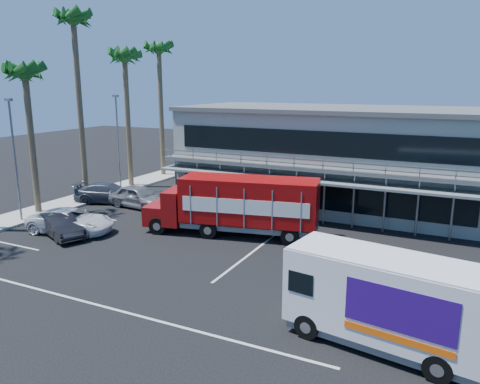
% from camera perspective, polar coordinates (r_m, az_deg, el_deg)
% --- Properties ---
extents(ground, '(120.00, 120.00, 0.00)m').
position_cam_1_polar(ground, '(24.55, -5.26, -8.45)').
color(ground, black).
rests_on(ground, ground).
extents(building, '(22.40, 12.00, 7.30)m').
position_cam_1_polar(building, '(35.94, 11.30, 4.30)').
color(building, gray).
rests_on(building, ground).
extents(curb_strip, '(3.00, 32.00, 0.16)m').
position_cam_1_polar(curb_strip, '(38.15, -20.04, -1.22)').
color(curb_strip, '#A5A399').
rests_on(curb_strip, ground).
extents(palm_c, '(2.80, 2.80, 10.75)m').
position_cam_1_polar(palm_c, '(35.02, -24.70, 12.30)').
color(palm_c, brown).
rests_on(palm_c, ground).
extents(palm_d, '(2.80, 2.80, 14.75)m').
position_cam_1_polar(palm_d, '(38.82, -19.58, 18.01)').
color(palm_d, brown).
rests_on(palm_d, ground).
extents(palm_e, '(2.80, 2.80, 12.25)m').
position_cam_1_polar(palm_e, '(42.04, -13.85, 14.89)').
color(palm_e, brown).
rests_on(palm_e, ground).
extents(palm_f, '(2.80, 2.80, 13.25)m').
position_cam_1_polar(palm_f, '(46.69, -9.84, 15.96)').
color(palm_f, brown).
rests_on(palm_f, ground).
extents(light_pole_near, '(0.50, 0.25, 8.09)m').
position_cam_1_polar(light_pole_near, '(33.52, -25.79, 4.10)').
color(light_pole_near, gray).
rests_on(light_pole_near, ground).
extents(light_pole_far, '(0.50, 0.25, 8.09)m').
position_cam_1_polar(light_pole_far, '(40.41, -14.65, 6.30)').
color(light_pole_far, gray).
rests_on(light_pole_far, ground).
extents(red_truck, '(10.81, 4.50, 3.55)m').
position_cam_1_polar(red_truck, '(28.03, -0.31, -1.46)').
color(red_truck, maroon).
rests_on(red_truck, ground).
extents(white_van, '(7.07, 3.35, 3.32)m').
position_cam_1_polar(white_van, '(17.16, 17.33, -12.47)').
color(white_van, silver).
rests_on(white_van, ground).
extents(parked_car_b, '(4.52, 3.09, 1.41)m').
position_cam_1_polar(parked_car_b, '(30.10, -21.05, -3.78)').
color(parked_car_b, black).
rests_on(parked_car_b, ground).
extents(parked_car_c, '(5.67, 3.37, 1.48)m').
position_cam_1_polar(parked_car_c, '(30.66, -19.89, -3.33)').
color(parked_car_c, white).
rests_on(parked_car_c, ground).
extents(parked_car_d, '(5.64, 3.83, 1.52)m').
position_cam_1_polar(parked_car_d, '(37.40, -15.70, -0.12)').
color(parked_car_d, '#323742').
rests_on(parked_car_d, ground).
extents(parked_car_e, '(5.01, 2.38, 1.65)m').
position_cam_1_polar(parked_car_e, '(35.37, -12.25, -0.56)').
color(parked_car_e, slate).
rests_on(parked_car_e, ground).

